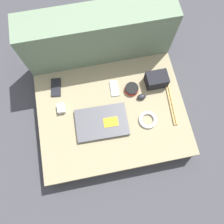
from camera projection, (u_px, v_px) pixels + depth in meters
name	position (u px, v px, depth m)	size (l,w,h in m)	color
ground_plane	(112.00, 119.00, 1.55)	(8.00, 8.00, 0.00)	#38383D
couch_seat	(112.00, 116.00, 1.48)	(0.95, 0.73, 0.15)	#847A5B
couch_backrest	(98.00, 43.00, 1.44)	(0.95, 0.20, 0.51)	#60755B
laptop	(102.00, 122.00, 1.38)	(0.33, 0.22, 0.03)	#47474C
computer_mouse	(142.00, 97.00, 1.42)	(0.06, 0.04, 0.03)	black
speaker_puck	(132.00, 89.00, 1.44)	(0.09, 0.09, 0.03)	red
phone_silver	(114.00, 88.00, 1.46)	(0.06, 0.12, 0.01)	#99999E
phone_black	(56.00, 87.00, 1.46)	(0.08, 0.14, 0.01)	black
camera_pouch	(156.00, 80.00, 1.43)	(0.14, 0.10, 0.09)	black
charger_brick	(61.00, 108.00, 1.40)	(0.05, 0.06, 0.04)	silver
cable_coil	(148.00, 120.00, 1.38)	(0.12, 0.12, 0.02)	white
drumstick_pair	(170.00, 98.00, 1.43)	(0.05, 0.38, 0.01)	tan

